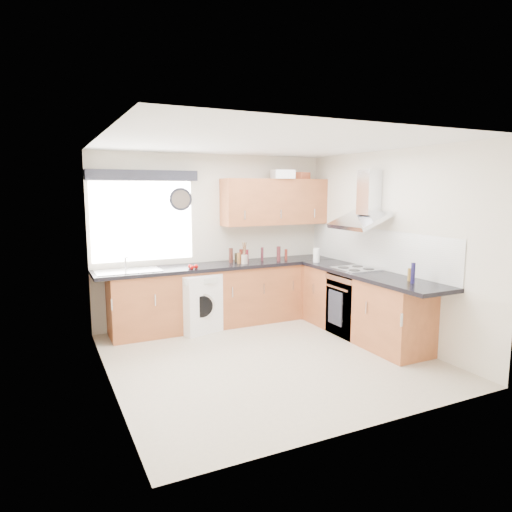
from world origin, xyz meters
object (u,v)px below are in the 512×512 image
oven (355,304)px  extractor_hood (364,206)px  upper_cabinets (275,202)px  washing_machine (196,302)px

oven → extractor_hood: bearing=-0.0°
oven → upper_cabinets: bearing=112.5°
oven → washing_machine: size_ratio=1.03×
upper_cabinets → washing_machine: size_ratio=2.07×
upper_cabinets → oven: bearing=-67.5°
extractor_hood → washing_machine: extractor_hood is taller
washing_machine → oven: bearing=-46.2°
extractor_hood → upper_cabinets: upper_cabinets is taller
extractor_hood → washing_machine: size_ratio=0.95×
washing_machine → upper_cabinets: bearing=-7.3°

